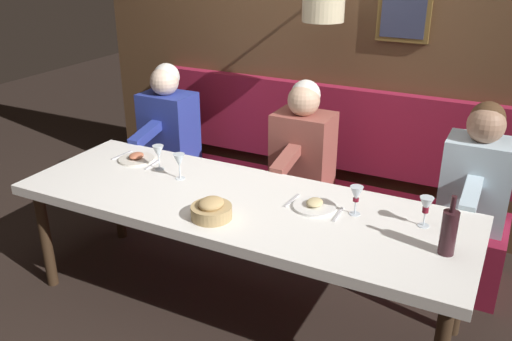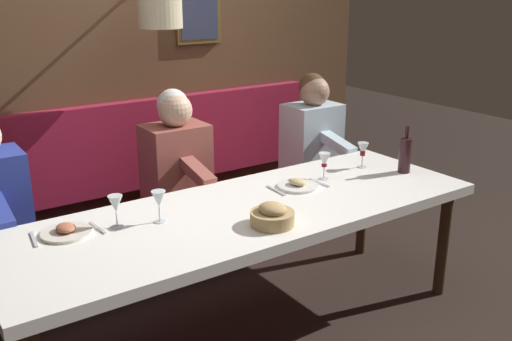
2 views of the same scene
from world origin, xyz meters
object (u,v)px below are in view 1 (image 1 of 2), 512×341
Objects in this scene: dining_table at (238,209)px; wine_glass_0 at (158,153)px; wine_bottle at (449,232)px; bread_bowl at (211,210)px; wine_glass_1 at (179,161)px; wine_glass_3 at (356,195)px; diner_middle at (168,118)px; wine_glass_2 at (426,206)px; diner_near at (303,141)px; diner_nearest at (478,170)px.

wine_glass_0 is at bearing 76.74° from dining_table.
wine_bottle is 1.19m from bread_bowl.
bread_bowl is at bearing -128.46° from wine_glass_1.
wine_glass_3 is (-0.02, -1.31, -0.00)m from wine_glass_0.
wine_glass_1 is (-0.79, -0.65, 0.04)m from diner_middle.
wine_glass_2 is at bearing -84.14° from wine_glass_3.
wine_glass_2 reaches higher than bread_bowl.
diner_middle reaches higher than wine_glass_2.
wine_bottle is at bearing -129.91° from diner_near.
wine_glass_0 is at bearing -148.29° from diner_middle.
dining_table is 1.16m from wine_bottle.
wine_glass_3 reaches higher than bread_bowl.
wine_bottle is (-0.22, -0.15, 0.00)m from wine_glass_2.
wine_glass_3 is at bearing -59.99° from bread_bowl.
wine_glass_3 reaches higher than dining_table.
diner_nearest is at bearing -1.92° from wine_bottle.
wine_glass_1 is at bearing 51.54° from bread_bowl.
diner_near is at bearing -90.00° from diner_middle.
wine_glass_2 and wine_glass_3 have the same top height.
bread_bowl is at bearing -136.19° from diner_middle.
wine_bottle is (-0.19, -0.50, 0.00)m from wine_glass_3.
diner_near is 0.97m from wine_glass_3.
dining_table is at bearing -128.45° from diner_middle.
diner_near is 0.93m from wine_glass_1.
diner_middle is (0.88, 1.11, 0.14)m from dining_table.
diner_nearest is at bearing -68.50° from wine_glass_0.
dining_table is 16.09× the size of wine_glass_0.
diner_nearest is 1.00× the size of diner_middle.
wine_glass_3 is at bearing -91.04° from wine_glass_0.
diner_nearest is at bearing -14.00° from wine_glass_2.
wine_glass_1 is at bearing -140.45° from diner_middle.
wine_glass_2 is at bearing 166.00° from diner_nearest.
diner_middle is 1.57m from bread_bowl.
wine_glass_3 is 0.75× the size of bread_bowl.
wine_glass_2 is (0.17, -1.00, 0.18)m from dining_table.
wine_bottle is at bearing -110.22° from wine_glass_3.
wine_glass_2 reaches higher than dining_table.
diner_near is at bearing -2.70° from bread_bowl.
diner_nearest is 1.15m from diner_near.
diner_middle reaches higher than wine_bottle.
diner_near is 1.14m from bread_bowl.
diner_near reaches higher than dining_table.
dining_table is 1.03m from wine_glass_2.
wine_glass_0 is 0.75× the size of bread_bowl.
wine_glass_1 and wine_glass_2 have the same top height.
diner_nearest is 4.82× the size of wine_glass_0.
bread_bowl is (-0.35, -0.44, -0.07)m from wine_glass_1.
wine_glass_3 is (-0.04, 0.36, 0.00)m from wine_glass_2.
dining_table is 0.28m from bread_bowl.
wine_glass_3 is at bearing 144.51° from diner_nearest.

